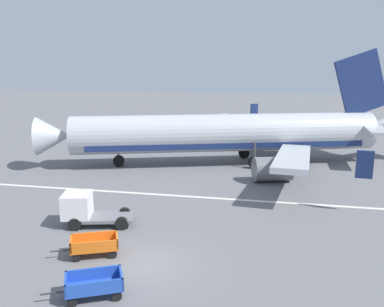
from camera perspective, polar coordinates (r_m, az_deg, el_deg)
The scene contains 6 objects.
ground_plane at distance 22.88m, azimuth -5.83°, elevation -14.56°, with size 220.00×220.00×0.00m, color slate.
apron_stripe at distance 33.00m, azimuth 0.01°, elevation -5.77°, with size 120.00×0.36×0.01m, color silver.
airplane at distance 42.81m, azimuth 5.75°, elevation 2.66°, with size 36.80×29.90×11.34m.
baggage_cart_nearest at distance 20.33m, azimuth -12.94°, elevation -16.63°, with size 3.51×2.35×1.07m.
baggage_cart_second_in_row at distance 24.10m, azimuth -12.89°, elevation -11.78°, with size 3.55×2.29×1.07m.
service_truck_beside_carts at distance 28.13m, azimuth -14.05°, elevation -7.13°, with size 4.70×2.89×2.10m.
Camera 1 is at (6.24, -19.38, 10.44)m, focal length 40.06 mm.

